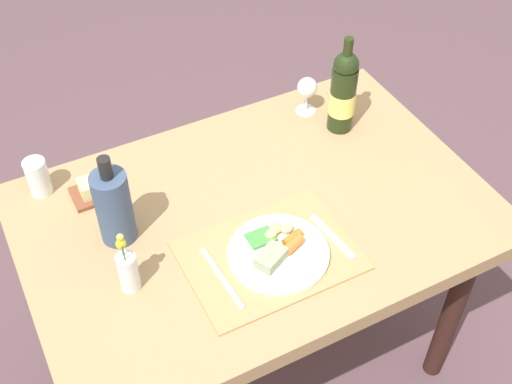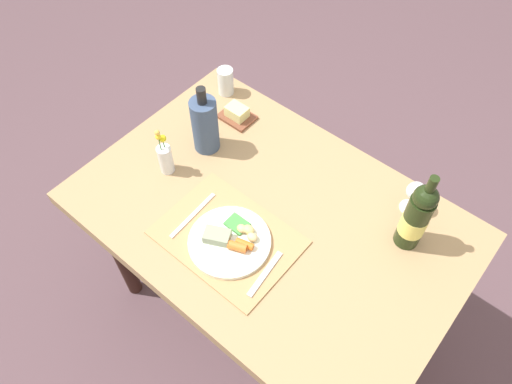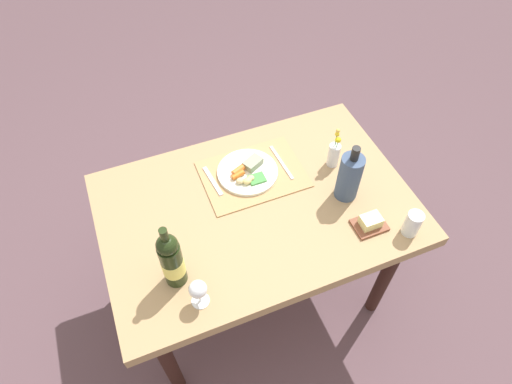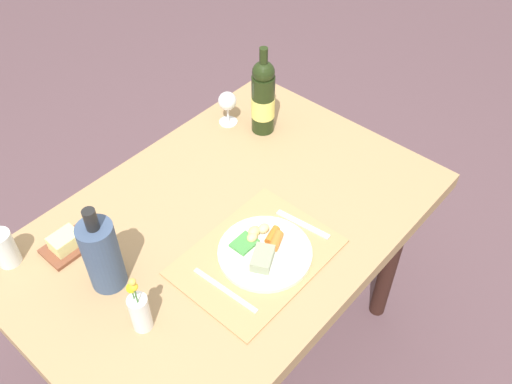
{
  "view_description": "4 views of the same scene",
  "coord_description": "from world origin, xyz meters",
  "px_view_note": "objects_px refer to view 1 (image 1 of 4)",
  "views": [
    {
      "loc": [
        -0.58,
        -1.11,
        2.11
      ],
      "look_at": [
        -0.01,
        -0.01,
        0.86
      ],
      "focal_mm": 46.56,
      "sensor_mm": 36.0,
      "label": 1
    },
    {
      "loc": [
        0.54,
        -0.72,
        2.12
      ],
      "look_at": [
        -0.06,
        -0.0,
        0.85
      ],
      "focal_mm": 34.12,
      "sensor_mm": 36.0,
      "label": 2
    },
    {
      "loc": [
        0.41,
        1.0,
        2.23
      ],
      "look_at": [
        -0.01,
        -0.05,
        0.8
      ],
      "focal_mm": 30.77,
      "sensor_mm": 36.0,
      "label": 3
    },
    {
      "loc": [
        -0.76,
        -0.79,
        2.0
      ],
      "look_at": [
        0.06,
        -0.07,
        0.89
      ],
      "focal_mm": 38.73,
      "sensor_mm": 36.0,
      "label": 4
    }
  ],
  "objects_px": {
    "fork": "(222,278)",
    "wine_bottle": "(343,92)",
    "knife": "(332,237)",
    "water_tumbler": "(39,179)",
    "wine_glass": "(307,89)",
    "butter_dish": "(94,189)",
    "cooler_bottle": "(114,206)",
    "flower_vase": "(128,269)",
    "dining_table": "(257,231)",
    "dinner_plate": "(278,251)"
  },
  "relations": [
    {
      "from": "dinner_plate",
      "to": "fork",
      "type": "height_order",
      "value": "dinner_plate"
    },
    {
      "from": "water_tumbler",
      "to": "knife",
      "type": "bearing_deg",
      "value": -39.77
    },
    {
      "from": "dining_table",
      "to": "dinner_plate",
      "type": "distance_m",
      "value": 0.2
    },
    {
      "from": "dining_table",
      "to": "water_tumbler",
      "type": "bearing_deg",
      "value": 145.77
    },
    {
      "from": "cooler_bottle",
      "to": "flower_vase",
      "type": "relative_size",
      "value": 1.36
    },
    {
      "from": "butter_dish",
      "to": "wine_glass",
      "type": "bearing_deg",
      "value": 4.29
    },
    {
      "from": "wine_glass",
      "to": "water_tumbler",
      "type": "bearing_deg",
      "value": 178.11
    },
    {
      "from": "knife",
      "to": "water_tumbler",
      "type": "xyz_separation_m",
      "value": [
        -0.64,
        0.53,
        0.04
      ]
    },
    {
      "from": "dining_table",
      "to": "fork",
      "type": "relative_size",
      "value": 5.97
    },
    {
      "from": "flower_vase",
      "to": "cooler_bottle",
      "type": "bearing_deg",
      "value": 80.13
    },
    {
      "from": "dinner_plate",
      "to": "water_tumbler",
      "type": "bearing_deg",
      "value": 133.09
    },
    {
      "from": "fork",
      "to": "flower_vase",
      "type": "xyz_separation_m",
      "value": [
        -0.21,
        0.09,
        0.06
      ]
    },
    {
      "from": "wine_glass",
      "to": "flower_vase",
      "type": "height_order",
      "value": "flower_vase"
    },
    {
      "from": "knife",
      "to": "flower_vase",
      "type": "bearing_deg",
      "value": 163.07
    },
    {
      "from": "wine_bottle",
      "to": "wine_glass",
      "type": "xyz_separation_m",
      "value": [
        -0.05,
        0.12,
        -0.05
      ]
    },
    {
      "from": "dining_table",
      "to": "water_tumbler",
      "type": "xyz_separation_m",
      "value": [
        -0.51,
        0.35,
        0.14
      ]
    },
    {
      "from": "cooler_bottle",
      "to": "fork",
      "type": "bearing_deg",
      "value": -55.31
    },
    {
      "from": "butter_dish",
      "to": "flower_vase",
      "type": "distance_m",
      "value": 0.35
    },
    {
      "from": "cooler_bottle",
      "to": "flower_vase",
      "type": "xyz_separation_m",
      "value": [
        -0.03,
        -0.17,
        -0.05
      ]
    },
    {
      "from": "butter_dish",
      "to": "cooler_bottle",
      "type": "height_order",
      "value": "cooler_bottle"
    },
    {
      "from": "cooler_bottle",
      "to": "water_tumbler",
      "type": "xyz_separation_m",
      "value": [
        -0.14,
        0.26,
        -0.06
      ]
    },
    {
      "from": "dinner_plate",
      "to": "wine_bottle",
      "type": "xyz_separation_m",
      "value": [
        0.42,
        0.37,
        0.11
      ]
    },
    {
      "from": "wine_bottle",
      "to": "butter_dish",
      "type": "height_order",
      "value": "wine_bottle"
    },
    {
      "from": "dinner_plate",
      "to": "butter_dish",
      "type": "relative_size",
      "value": 2.03
    },
    {
      "from": "wine_glass",
      "to": "flower_vase",
      "type": "xyz_separation_m",
      "value": [
        -0.74,
        -0.4,
        -0.02
      ]
    },
    {
      "from": "dinner_plate",
      "to": "fork",
      "type": "bearing_deg",
      "value": -178.79
    },
    {
      "from": "dinner_plate",
      "to": "butter_dish",
      "type": "distance_m",
      "value": 0.56
    },
    {
      "from": "wine_glass",
      "to": "flower_vase",
      "type": "relative_size",
      "value": 0.62
    },
    {
      "from": "wine_glass",
      "to": "cooler_bottle",
      "type": "relative_size",
      "value": 0.45
    },
    {
      "from": "dining_table",
      "to": "wine_bottle",
      "type": "relative_size",
      "value": 3.99
    },
    {
      "from": "dinner_plate",
      "to": "wine_glass",
      "type": "distance_m",
      "value": 0.61
    },
    {
      "from": "wine_glass",
      "to": "dinner_plate",
      "type": "bearing_deg",
      "value": -127.14
    },
    {
      "from": "fork",
      "to": "flower_vase",
      "type": "bearing_deg",
      "value": 154.75
    },
    {
      "from": "knife",
      "to": "wine_glass",
      "type": "distance_m",
      "value": 0.55
    },
    {
      "from": "flower_vase",
      "to": "water_tumbler",
      "type": "distance_m",
      "value": 0.45
    },
    {
      "from": "knife",
      "to": "wine_bottle",
      "type": "relative_size",
      "value": 0.55
    },
    {
      "from": "dining_table",
      "to": "wine_glass",
      "type": "bearing_deg",
      "value": 42.8
    },
    {
      "from": "dinner_plate",
      "to": "cooler_bottle",
      "type": "distance_m",
      "value": 0.44
    },
    {
      "from": "dining_table",
      "to": "dinner_plate",
      "type": "xyz_separation_m",
      "value": [
        -0.03,
        -0.17,
        0.11
      ]
    },
    {
      "from": "wine_glass",
      "to": "dining_table",
      "type": "bearing_deg",
      "value": -137.2
    },
    {
      "from": "dinner_plate",
      "to": "wine_glass",
      "type": "relative_size",
      "value": 2.1
    },
    {
      "from": "wine_bottle",
      "to": "dining_table",
      "type": "bearing_deg",
      "value": -153.14
    },
    {
      "from": "butter_dish",
      "to": "cooler_bottle",
      "type": "distance_m",
      "value": 0.2
    },
    {
      "from": "knife",
      "to": "flower_vase",
      "type": "distance_m",
      "value": 0.54
    },
    {
      "from": "fork",
      "to": "flower_vase",
      "type": "height_order",
      "value": "flower_vase"
    },
    {
      "from": "wine_bottle",
      "to": "butter_dish",
      "type": "relative_size",
      "value": 2.47
    },
    {
      "from": "dining_table",
      "to": "dinner_plate",
      "type": "bearing_deg",
      "value": -98.71
    },
    {
      "from": "dining_table",
      "to": "fork",
      "type": "bearing_deg",
      "value": -137.44
    },
    {
      "from": "fork",
      "to": "wine_bottle",
      "type": "height_order",
      "value": "wine_bottle"
    },
    {
      "from": "dinner_plate",
      "to": "water_tumbler",
      "type": "xyz_separation_m",
      "value": [
        -0.48,
        0.51,
        0.03
      ]
    }
  ]
}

